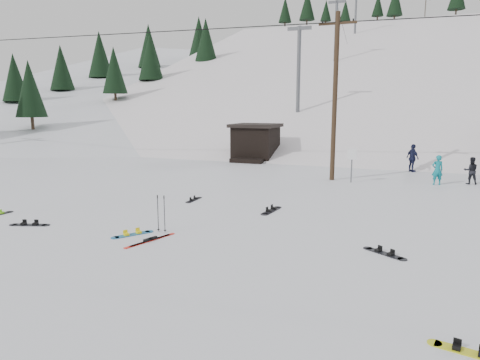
% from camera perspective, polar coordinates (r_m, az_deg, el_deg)
% --- Properties ---
extents(ground, '(200.00, 200.00, 0.00)m').
position_cam_1_polar(ground, '(12.20, -8.75, -9.94)').
color(ground, silver).
rests_on(ground, ground).
extents(ski_slope, '(60.00, 85.24, 65.97)m').
position_cam_1_polar(ski_slope, '(67.11, 15.88, -4.38)').
color(ski_slope, white).
rests_on(ski_slope, ground).
extents(ridge_left, '(47.54, 95.03, 58.38)m').
position_cam_1_polar(ridge_left, '(73.01, -14.08, -2.35)').
color(ridge_left, silver).
rests_on(ridge_left, ground).
extents(treeline_left, '(20.00, 64.00, 10.00)m').
position_cam_1_polar(treeline_left, '(63.98, -17.20, 5.78)').
color(treeline_left, black).
rests_on(treeline_left, ground).
extents(treeline_crest, '(50.00, 6.00, 10.00)m').
position_cam_1_polar(treeline_crest, '(96.15, 18.11, 6.97)').
color(treeline_crest, black).
rests_on(treeline_crest, ski_slope).
extents(utility_pole, '(2.00, 0.26, 9.00)m').
position_cam_1_polar(utility_pole, '(24.20, 12.55, 11.01)').
color(utility_pole, '#3A2819').
rests_on(utility_pole, ground).
extents(trail_sign, '(0.50, 0.09, 1.85)m').
position_cam_1_polar(trail_sign, '(23.79, 14.69, 2.72)').
color(trail_sign, '#595B60').
rests_on(trail_sign, ground).
extents(lift_hut, '(3.40, 4.10, 2.75)m').
position_cam_1_polar(lift_hut, '(32.79, 2.08, 5.08)').
color(lift_hut, black).
rests_on(lift_hut, ground).
extents(lift_tower_near, '(2.20, 0.36, 8.00)m').
position_cam_1_polar(lift_tower_near, '(41.25, 7.84, 15.02)').
color(lift_tower_near, '#595B60').
rests_on(lift_tower_near, ski_slope).
extents(lift_tower_mid, '(2.20, 0.36, 8.00)m').
position_cam_1_polar(lift_tower_mid, '(61.55, 12.68, 19.25)').
color(lift_tower_mid, '#595B60').
rests_on(lift_tower_mid, ski_slope).
extents(lift_tower_far, '(2.20, 0.36, 8.00)m').
position_cam_1_polar(lift_tower_far, '(82.21, 15.20, 21.32)').
color(lift_tower_far, '#595B60').
rests_on(lift_tower_far, ski_slope).
extents(hero_snowboard, '(0.89, 1.23, 0.10)m').
position_cam_1_polar(hero_snowboard, '(14.32, -14.14, -7.01)').
color(hero_snowboard, '#196CA6').
rests_on(hero_snowboard, ground).
extents(hero_skis, '(0.68, 1.87, 0.10)m').
position_cam_1_polar(hero_skis, '(13.58, -11.87, -7.83)').
color(hero_skis, red).
rests_on(hero_skis, ground).
extents(ski_poles, '(0.34, 0.09, 1.23)m').
position_cam_1_polar(ski_poles, '(14.31, -10.47, -4.37)').
color(ski_poles, black).
rests_on(ski_poles, ground).
extents(board_scatter_a, '(1.38, 0.65, 0.10)m').
position_cam_1_polar(board_scatter_a, '(16.68, -26.25, -5.34)').
color(board_scatter_a, black).
rests_on(board_scatter_a, ground).
extents(board_scatter_b, '(0.24, 1.28, 0.09)m').
position_cam_1_polar(board_scatter_b, '(18.97, -6.18, -2.62)').
color(board_scatter_b, black).
rests_on(board_scatter_b, ground).
extents(board_scatter_d, '(1.22, 0.86, 0.10)m').
position_cam_1_polar(board_scatter_d, '(12.85, 18.71, -9.22)').
color(board_scatter_d, black).
rests_on(board_scatter_d, ground).
extents(board_scatter_e, '(1.31, 0.46, 0.09)m').
position_cam_1_polar(board_scatter_e, '(8.67, 28.26, -19.54)').
color(board_scatter_e, yellow).
rests_on(board_scatter_e, ground).
extents(board_scatter_f, '(0.45, 1.59, 0.11)m').
position_cam_1_polar(board_scatter_f, '(16.98, 4.20, -4.05)').
color(board_scatter_f, black).
rests_on(board_scatter_f, ground).
extents(skier_teal, '(0.66, 0.53, 1.57)m').
position_cam_1_polar(skier_teal, '(24.68, 24.83, 1.23)').
color(skier_teal, '#0D7B87').
rests_on(skier_teal, ground).
extents(skier_dark, '(0.76, 0.62, 1.45)m').
position_cam_1_polar(skier_dark, '(25.67, 28.43, 1.11)').
color(skier_dark, black).
rests_on(skier_dark, ground).
extents(skier_navy, '(0.98, 1.06, 1.75)m').
position_cam_1_polar(skier_navy, '(28.90, 22.02, 2.74)').
color(skier_navy, '#171B3A').
rests_on(skier_navy, ground).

